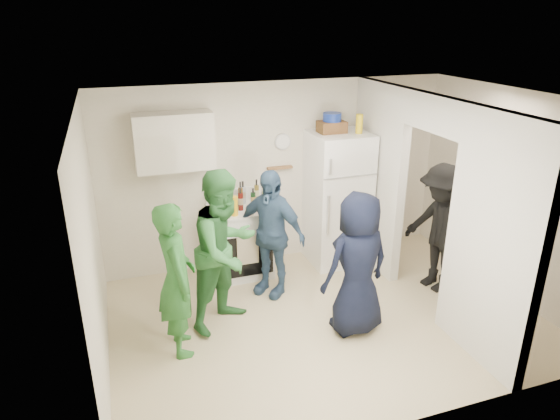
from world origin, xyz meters
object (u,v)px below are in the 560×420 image
object	(u,v)px
person_green_left	(177,279)
person_nook	(440,228)
yellow_cup_stack_top	(359,124)
blue_bowl	(332,117)
stove	(241,241)
person_navy	(357,264)
person_green_center	(225,250)
fridge	(337,199)
wicker_basket	(332,127)
person_denim	(270,233)

from	to	relation	value
person_green_left	person_nook	bearing A→B (deg)	-87.23
yellow_cup_stack_top	blue_bowl	bearing A→B (deg)	154.89
yellow_cup_stack_top	person_nook	size ratio (longest dim) A/B	0.15
stove	person_navy	size ratio (longest dim) A/B	0.59
person_green_center	person_nook	world-z (taller)	person_green_center
fridge	person_green_left	distance (m)	2.75
person_green_left	wicker_basket	bearing A→B (deg)	-59.61
blue_bowl	person_green_center	distance (m)	2.33
fridge	person_navy	world-z (taller)	fridge
yellow_cup_stack_top	person_green_left	distance (m)	3.12
wicker_basket	person_navy	distance (m)	2.06
wicker_basket	blue_bowl	bearing A→B (deg)	0.00
yellow_cup_stack_top	person_denim	bearing A→B (deg)	-161.36
person_green_center	person_navy	size ratio (longest dim) A/B	1.13
fridge	blue_bowl	world-z (taller)	blue_bowl
person_green_left	person_navy	size ratio (longest dim) A/B	1.02
person_navy	person_green_left	bearing A→B (deg)	-17.17
person_green_left	person_green_center	distance (m)	0.67
person_denim	person_navy	bearing A→B (deg)	-9.46
blue_bowl	person_navy	bearing A→B (deg)	-103.91
wicker_basket	person_green_center	world-z (taller)	wicker_basket
fridge	person_denim	bearing A→B (deg)	-153.96
person_denim	person_navy	world-z (taller)	person_denim
wicker_basket	stove	bearing A→B (deg)	-179.10
stove	blue_bowl	bearing A→B (deg)	0.90
stove	person_navy	world-z (taller)	person_navy
fridge	blue_bowl	size ratio (longest dim) A/B	7.67
person_denim	person_nook	bearing A→B (deg)	34.25
person_green_center	person_green_left	bearing A→B (deg)	175.41
person_denim	yellow_cup_stack_top	bearing A→B (deg)	68.56
fridge	person_green_center	bearing A→B (deg)	-150.23
yellow_cup_stack_top	person_nook	world-z (taller)	yellow_cup_stack_top
person_green_center	person_denim	bearing A→B (deg)	1.70
fridge	wicker_basket	bearing A→B (deg)	153.43
yellow_cup_stack_top	person_navy	xyz separation A→B (m)	(-0.74, -1.53, -1.16)
stove	person_green_left	size ratio (longest dim) A/B	0.58
person_nook	person_denim	bearing A→B (deg)	-115.86
person_navy	person_nook	xyz separation A→B (m)	(1.40, 0.50, 0.02)
fridge	person_nook	world-z (taller)	fridge
stove	wicker_basket	distance (m)	1.93
wicker_basket	person_nook	distance (m)	1.89
yellow_cup_stack_top	person_green_left	xyz separation A→B (m)	(-2.61, -1.26, -1.15)
person_green_left	fridge	bearing A→B (deg)	-61.59
stove	fridge	bearing A→B (deg)	-1.25
yellow_cup_stack_top	person_denim	xyz separation A→B (m)	(-1.37, -0.46, -1.16)
stove	wicker_basket	world-z (taller)	wicker_basket
yellow_cup_stack_top	person_green_center	world-z (taller)	yellow_cup_stack_top
wicker_basket	person_denim	size ratio (longest dim) A/B	0.22
person_green_center	person_denim	world-z (taller)	person_green_center
blue_bowl	stove	bearing A→B (deg)	-179.10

